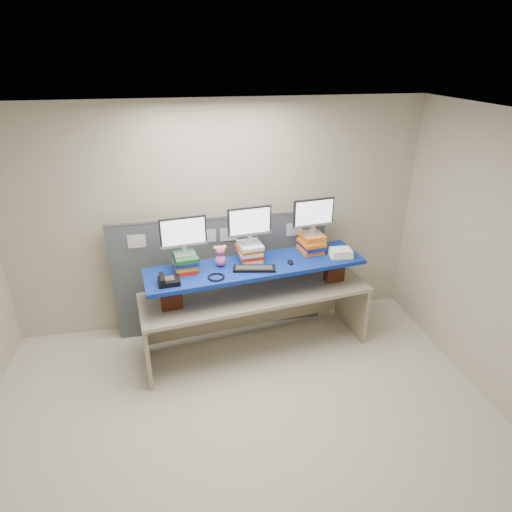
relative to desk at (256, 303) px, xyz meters
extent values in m
cube|color=#BCB19B|center=(-0.33, -1.26, 0.77)|extent=(5.00, 4.00, 2.80)
cube|color=beige|center=(-0.33, -1.26, -0.63)|extent=(5.00, 4.00, 0.01)
cube|color=white|center=(-0.33, -1.26, 2.17)|extent=(5.00, 4.00, 0.01)
cube|color=#40464C|center=(-1.20, 0.52, 0.12)|extent=(0.85, 0.05, 1.50)
cube|color=#40464C|center=(-0.33, 0.52, 0.12)|extent=(0.85, 0.05, 1.50)
cube|color=#40464C|center=(0.54, 0.52, 0.12)|extent=(0.85, 0.05, 1.50)
cube|color=#AEB1B5|center=(-0.33, 0.52, 0.89)|extent=(2.60, 0.06, 0.03)
cube|color=beige|center=(-1.28, 0.49, 0.67)|extent=(0.20, 0.00, 0.16)
cube|color=beige|center=(-0.48, 0.49, 0.67)|extent=(0.20, 0.00, 0.16)
cube|color=beige|center=(-0.23, 0.49, 0.67)|extent=(0.20, 0.00, 0.16)
cube|color=beige|center=(0.57, 0.49, 0.67)|extent=(0.20, 0.00, 0.16)
cube|color=tan|center=(0.00, 0.00, 0.14)|extent=(2.67, 1.08, 0.04)
cube|color=tan|center=(-1.26, -0.16, -0.26)|extent=(0.13, 0.70, 0.74)
cube|color=tan|center=(1.26, 0.16, -0.26)|extent=(0.13, 0.70, 0.74)
cube|color=maroon|center=(-0.94, -0.17, 0.31)|extent=(0.23, 0.15, 0.30)
cube|color=maroon|center=(0.95, 0.07, 0.31)|extent=(0.23, 0.15, 0.30)
cube|color=navy|center=(0.00, 0.00, 0.48)|extent=(2.48, 0.91, 0.04)
cube|color=red|center=(-0.76, 0.02, 0.52)|extent=(0.26, 0.31, 0.04)
cube|color=gold|center=(-0.76, 0.03, 0.57)|extent=(0.27, 0.30, 0.05)
cube|color=navy|center=(-0.76, 0.01, 0.61)|extent=(0.27, 0.30, 0.04)
cube|color=#185D29|center=(-0.76, 0.02, 0.65)|extent=(0.27, 0.32, 0.04)
cube|color=silver|center=(-0.04, 0.11, 0.52)|extent=(0.24, 0.28, 0.05)
cube|color=red|center=(-0.05, 0.12, 0.57)|extent=(0.27, 0.30, 0.04)
cube|color=silver|center=(-0.05, 0.11, 0.61)|extent=(0.26, 0.29, 0.04)
cube|color=orange|center=(-0.06, 0.12, 0.64)|extent=(0.28, 0.31, 0.04)
cube|color=silver|center=(-0.04, 0.11, 0.68)|extent=(0.27, 0.31, 0.04)
cube|color=orange|center=(0.69, 0.21, 0.52)|extent=(0.27, 0.30, 0.05)
cube|color=navy|center=(0.71, 0.20, 0.57)|extent=(0.27, 0.31, 0.05)
cube|color=orange|center=(0.70, 0.21, 0.61)|extent=(0.29, 0.33, 0.04)
cube|color=gold|center=(0.71, 0.22, 0.65)|extent=(0.25, 0.30, 0.03)
cube|color=orange|center=(0.70, 0.21, 0.69)|extent=(0.27, 0.30, 0.05)
cube|color=#AEADB2|center=(-0.76, 0.02, 0.68)|extent=(0.23, 0.16, 0.01)
cube|color=#AEADB2|center=(-0.76, 0.02, 0.73)|extent=(0.05, 0.04, 0.09)
cube|color=black|center=(-0.76, 0.02, 0.94)|extent=(0.48, 0.10, 0.32)
cube|color=white|center=(-0.76, 0.00, 0.94)|extent=(0.44, 0.06, 0.28)
cube|color=#AEADB2|center=(-0.05, 0.11, 0.71)|extent=(0.23, 0.16, 0.01)
cube|color=#AEADB2|center=(-0.05, 0.11, 0.76)|extent=(0.05, 0.04, 0.09)
cube|color=black|center=(-0.05, 0.11, 0.97)|extent=(0.48, 0.10, 0.32)
cube|color=white|center=(-0.05, 0.09, 0.97)|extent=(0.44, 0.06, 0.28)
cube|color=#AEADB2|center=(0.70, 0.21, 0.72)|extent=(0.23, 0.16, 0.01)
cube|color=#AEADB2|center=(0.70, 0.21, 0.77)|extent=(0.05, 0.04, 0.09)
cube|color=black|center=(0.70, 0.21, 0.98)|extent=(0.48, 0.10, 0.32)
cube|color=white|center=(0.70, 0.19, 0.98)|extent=(0.44, 0.06, 0.28)
cube|color=black|center=(-0.04, -0.12, 0.51)|extent=(0.47, 0.23, 0.03)
cube|color=#303133|center=(-0.04, -0.12, 0.53)|extent=(0.40, 0.17, 0.00)
ellipsoid|color=black|center=(0.38, -0.05, 0.52)|extent=(0.08, 0.12, 0.03)
cube|color=black|center=(-0.94, -0.25, 0.53)|extent=(0.23, 0.21, 0.05)
cube|color=#303133|center=(-0.94, -0.25, 0.56)|extent=(0.12, 0.12, 0.01)
cube|color=black|center=(-1.01, -0.26, 0.57)|extent=(0.06, 0.20, 0.04)
torus|color=black|center=(-0.46, -0.23, 0.51)|extent=(0.21, 0.21, 0.02)
ellipsoid|color=pink|center=(-0.39, 0.03, 0.57)|extent=(0.12, 0.11, 0.13)
sphere|color=pink|center=(-0.39, 0.03, 0.69)|extent=(0.11, 0.11, 0.11)
sphere|color=yellow|center=(-0.43, 0.03, 0.72)|extent=(0.05, 0.05, 0.05)
sphere|color=yellow|center=(-0.34, 0.03, 0.72)|extent=(0.05, 0.05, 0.05)
cube|color=white|center=(0.99, 0.01, 0.51)|extent=(0.26, 0.21, 0.03)
cube|color=white|center=(0.99, 0.01, 0.54)|extent=(0.25, 0.20, 0.03)
cube|color=white|center=(0.99, 0.01, 0.57)|extent=(0.24, 0.19, 0.03)
camera|label=1|loc=(-0.81, -4.11, 2.61)|focal=30.00mm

